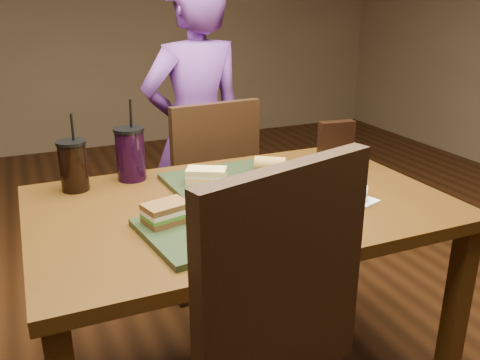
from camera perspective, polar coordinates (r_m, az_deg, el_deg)
name	(u,v)px	position (r m, az deg, el deg)	size (l,w,h in m)	color
dining_table	(240,226)	(1.66, 0.00, -5.21)	(1.30, 0.85, 0.75)	#45290D
chair_far	(209,189)	(2.36, -3.48, -1.02)	(0.45, 0.45, 0.95)	black
diner	(196,133)	(2.51, -4.96, 5.29)	(0.54, 0.35, 1.47)	#642F83
tray_near	(220,226)	(1.43, -2.26, -5.15)	(0.42, 0.32, 0.02)	black
tray_far	(229,180)	(1.78, -1.21, -0.03)	(0.42, 0.32, 0.02)	black
salad_bowl	(237,205)	(1.45, -0.29, -2.80)	(0.22, 0.22, 0.07)	silver
soup_bowl	(348,192)	(1.65, 12.03, -1.38)	(0.19, 0.19, 0.06)	white
sandwich_near	(166,213)	(1.43, -8.29, -3.65)	(0.14, 0.11, 0.06)	#593819
sandwich_far	(206,176)	(1.72, -3.79, 0.46)	(0.15, 0.13, 0.05)	tan
baguette_near	(288,223)	(1.37, 5.45, -4.83)	(0.05, 0.05, 0.11)	#AD7533
baguette_far	(270,164)	(1.83, 3.40, 1.78)	(0.06, 0.06, 0.11)	#AD7533
cup_cola	(73,165)	(1.77, -18.20, 1.57)	(0.10, 0.10, 0.26)	black
cup_berry	(130,154)	(1.83, -12.20, 2.92)	(0.11, 0.11, 0.29)	black
chip_bag	(336,144)	(1.96, 10.71, 3.95)	(0.14, 0.04, 0.18)	black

